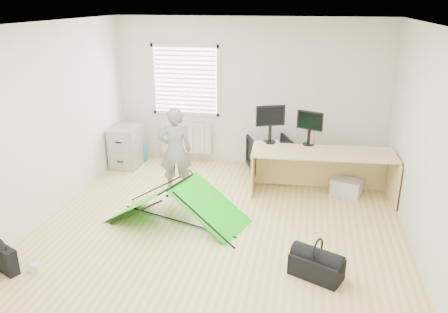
% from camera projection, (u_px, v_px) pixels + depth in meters
% --- Properties ---
extents(ground, '(5.50, 5.50, 0.00)m').
position_uv_depth(ground, '(218.00, 232.00, 5.92)').
color(ground, tan).
rests_on(ground, ground).
extents(back_wall, '(5.00, 0.02, 2.70)m').
position_uv_depth(back_wall, '(249.00, 93.00, 7.99)').
color(back_wall, silver).
rests_on(back_wall, ground).
extents(window, '(1.20, 0.06, 1.20)m').
position_uv_depth(window, '(185.00, 80.00, 8.11)').
color(window, silver).
rests_on(window, back_wall).
extents(radiator, '(1.00, 0.12, 0.60)m').
position_uv_depth(radiator, '(187.00, 137.00, 8.45)').
color(radiator, silver).
rests_on(radiator, back_wall).
extents(desk, '(2.24, 0.84, 0.75)m').
position_uv_depth(desk, '(321.00, 174.00, 6.88)').
color(desk, '#D2B675').
rests_on(desk, ground).
extents(filing_cabinet, '(0.49, 0.65, 0.76)m').
position_uv_depth(filing_cabinet, '(127.00, 146.00, 8.16)').
color(filing_cabinet, '#989B9D').
rests_on(filing_cabinet, ground).
extents(monitor_left, '(0.49, 0.28, 0.46)m').
position_uv_depth(monitor_left, '(270.00, 129.00, 7.11)').
color(monitor_left, black).
rests_on(monitor_left, desk).
extents(monitor_right, '(0.43, 0.25, 0.41)m').
position_uv_depth(monitor_right, '(309.00, 133.00, 7.01)').
color(monitor_right, black).
rests_on(monitor_right, desk).
extents(keyboard, '(0.42, 0.25, 0.02)m').
position_uv_depth(keyboard, '(267.00, 142.00, 7.18)').
color(keyboard, beige).
rests_on(keyboard, desk).
extents(thermos, '(0.09, 0.09, 0.26)m').
position_uv_depth(thermos, '(312.00, 137.00, 7.03)').
color(thermos, '#B5656D').
rests_on(thermos, desk).
extents(office_chair, '(0.93, 0.94, 0.66)m').
position_uv_depth(office_chair, '(269.00, 155.00, 7.88)').
color(office_chair, black).
rests_on(office_chair, ground).
extents(person, '(0.59, 0.48, 1.41)m').
position_uv_depth(person, '(175.00, 151.00, 6.93)').
color(person, gray).
rests_on(person, ground).
extents(kite, '(2.04, 1.36, 0.58)m').
position_uv_depth(kite, '(177.00, 203.00, 6.09)').
color(kite, '#17D314').
rests_on(kite, ground).
extents(storage_crate, '(0.54, 0.46, 0.25)m').
position_uv_depth(storage_crate, '(347.00, 187.00, 7.02)').
color(storage_crate, silver).
rests_on(storage_crate, ground).
extents(tote_bag, '(0.30, 0.14, 0.35)m').
position_uv_depth(tote_bag, '(139.00, 152.00, 8.46)').
color(tote_bag, teal).
rests_on(tote_bag, ground).
extents(laptop_bag, '(0.43, 0.29, 0.31)m').
position_uv_depth(laptop_bag, '(4.00, 259.00, 5.03)').
color(laptop_bag, black).
rests_on(laptop_bag, ground).
extents(white_box, '(0.12, 0.12, 0.10)m').
position_uv_depth(white_box, '(35.00, 268.00, 5.05)').
color(white_box, silver).
rests_on(white_box, ground).
extents(duffel_bag, '(0.65, 0.51, 0.25)m').
position_uv_depth(duffel_bag, '(316.00, 267.00, 4.93)').
color(duffel_bag, black).
rests_on(duffel_bag, ground).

